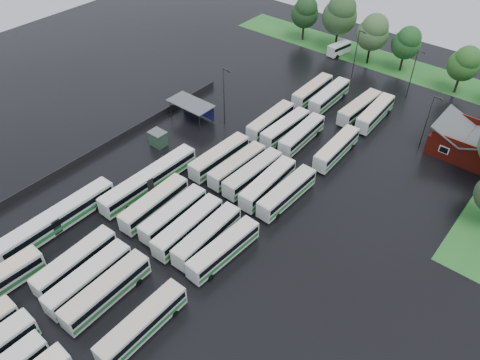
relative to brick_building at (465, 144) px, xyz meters
The scene contains 43 objects.
ground 49.08m from the brick_building, 119.30° to the right, with size 160.00×160.00×0.00m, color black.
brick_building is the anchor object (origin of this frame).
wash_shed 46.14m from the brick_building, 153.27° to the right, with size 8.20×4.20×3.58m.
utility_hut 50.26m from the brick_building, 143.11° to the right, with size 2.70×2.20×2.62m.
grass_strip_north 31.19m from the brick_building, 134.96° to the left, with size 80.00×10.00×0.01m, color #266C25.
west_fence 57.83m from the brick_building, 143.04° to the right, with size 0.10×50.00×1.20m, color #2D2D30.
bus_r1c0 61.76m from the brick_building, 117.32° to the right, with size 2.87×11.33×3.13m.
bus_r1c1 60.75m from the brick_building, 114.32° to the right, with size 2.82×11.52×3.19m.
bus_r1c2 59.38m from the brick_building, 111.71° to the right, with size 2.75×11.64×3.22m.
bus_r1c4 57.52m from the brick_building, 105.62° to the right, with size 2.54×11.43×3.17m.
bus_r2c0 50.47m from the brick_building, 124.49° to the right, with size 2.83×11.41×3.15m.
bus_r2c1 48.36m from the brick_building, 121.20° to the right, with size 2.61×11.03×3.06m.
bus_r2c2 47.17m from the brick_building, 117.54° to the right, with size 2.82×11.54×3.19m.
bus_r2c3 45.43m from the brick_building, 114.46° to the right, with size 2.73×11.31×3.13m.
bus_r2c4 44.57m from the brick_building, 110.57° to the right, with size 2.89×11.19×3.09m.
bus_r3c0 39.91m from the brick_building, 135.74° to the right, with size 2.75×11.54×3.20m.
bus_r3c1 37.36m from the brick_building, 132.17° to the right, with size 2.64×11.05×3.06m.
bus_r3c2 35.38m from the brick_building, 128.50° to the right, with size 2.73×11.39×3.15m.
bus_r3c3 33.88m from the brick_building, 123.92° to the right, with size 2.86×11.44×3.16m.
bus_r3c4 32.01m from the brick_building, 119.21° to the right, with size 2.62×11.29×3.13m.
bus_r4c0 31.98m from the brick_building, 153.07° to the right, with size 2.60×11.19×3.10m.
bus_r4c1 29.23m from the brick_building, 149.94° to the right, with size 2.62×11.08×3.07m.
bus_r4c2 26.38m from the brick_building, 146.57° to the right, with size 2.77×11.11×3.07m.
bus_r4c4 21.05m from the brick_building, 137.72° to the right, with size 2.77×11.24×3.11m.
bus_r5c0 28.61m from the brick_building, behind, with size 2.58×11.10×3.08m.
bus_r5c1 25.04m from the brick_building, behind, with size 2.73×11.38×3.15m.
bus_r5c3 18.71m from the brick_building, behind, with size 2.88×11.34×3.13m.
bus_r5c4 15.66m from the brick_building, behind, with size 2.91×11.35×3.13m.
artic_bus_west_b 50.73m from the brick_building, 130.58° to the right, with size 2.62×17.04×3.16m.
artic_bus_west_c 63.49m from the brick_building, 124.94° to the right, with size 2.47×17.33×3.22m.
minibus 39.24m from the brick_building, 151.19° to the left, with size 3.15×5.98×2.48m.
tree_north_0 49.36m from the brick_building, 155.69° to the left, with size 6.23×6.23×10.32m.
tree_north_1 42.24m from the brick_building, 150.14° to the left, with size 7.56×7.56×12.53m.
tree_north_2 33.61m from the brick_building, 145.09° to the left, with size 6.67×6.67×11.06m.
tree_north_3 29.12m from the brick_building, 134.79° to the left, with size 5.90×5.90×9.77m.
tree_north_4 20.79m from the brick_building, 113.23° to the left, with size 5.93×5.93×9.82m.
lamp_post_ne 7.61m from the brick_building, 156.02° to the right, with size 1.49×0.29×9.64m.
lamp_post_nw 40.36m from the brick_building, 152.99° to the right, with size 1.67×0.33×10.83m.
lamp_post_back_w 29.49m from the brick_building, 156.49° to the left, with size 1.53×0.30×9.91m.
lamp_post_back_e 18.49m from the brick_building, 143.32° to the left, with size 1.51×0.29×9.79m.
puddle_0 71.33m from the brick_building, 113.39° to the right, with size 3.56×3.56×0.01m, color black.
puddle_2 51.25m from the brick_building, 125.54° to the right, with size 5.75×5.75×0.01m, color black.
puddle_3 47.87m from the brick_building, 112.33° to the right, with size 4.22×4.22×0.01m, color black.
Camera 1 is at (34.76, -27.79, 46.72)m, focal length 35.00 mm.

